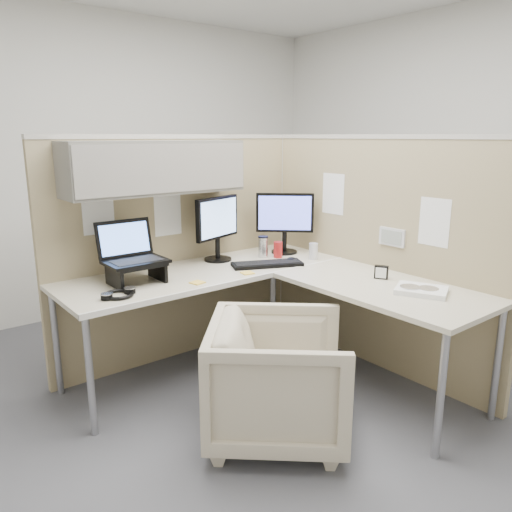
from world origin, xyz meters
TOP-DOWN VIEW (x-y plane):
  - ground at (0.00, 0.00)m, footprint 4.50×4.50m
  - partition_back at (-0.22, 0.83)m, footprint 2.00×0.36m
  - partition_right at (0.90, -0.07)m, footprint 0.07×2.03m
  - desk at (0.12, 0.13)m, footprint 2.00×1.98m
  - office_chair at (-0.25, -0.39)m, footprint 0.98×0.99m
  - monitor_left at (0.11, 0.71)m, footprint 0.43×0.20m
  - monitor_right at (0.65, 0.58)m, footprint 0.35×0.32m
  - laptop_station at (-0.62, 0.57)m, footprint 0.36×0.31m
  - keyboard at (0.29, 0.36)m, footprint 0.52×0.35m
  - mouse at (0.49, 0.33)m, footprint 0.12×0.09m
  - travel_mug at (0.43, 0.58)m, footprint 0.08×0.08m
  - soda_can_green at (0.68, 0.30)m, footprint 0.07×0.07m
  - soda_can_silver at (0.51, 0.50)m, footprint 0.07×0.07m
  - sticky_note_a at (-0.32, 0.30)m, footprint 0.09×0.09m
  - sticky_note_b at (0.06, 0.29)m, footprint 0.09×0.09m
  - headphones at (-0.81, 0.36)m, footprint 0.21×0.20m
  - paper_stack at (0.59, -0.68)m, footprint 0.32×0.35m
  - desk_clock at (0.65, -0.34)m, footprint 0.07×0.09m

SIDE VIEW (x-z plane):
  - ground at x=0.00m, z-range 0.00..0.00m
  - office_chair at x=-0.25m, z-range 0.00..0.74m
  - desk at x=0.12m, z-range 0.32..1.05m
  - sticky_note_a at x=-0.32m, z-range 0.73..0.74m
  - sticky_note_b at x=0.06m, z-range 0.73..0.74m
  - keyboard at x=0.29m, z-range 0.73..0.75m
  - headphones at x=-0.81m, z-range 0.73..0.76m
  - paper_stack at x=0.59m, z-range 0.73..0.76m
  - mouse at x=0.49m, z-range 0.73..0.77m
  - desk_clock at x=0.65m, z-range 0.73..0.82m
  - soda_can_green at x=0.68m, z-range 0.73..0.85m
  - soda_can_silver at x=0.51m, z-range 0.73..0.85m
  - travel_mug at x=0.43m, z-range 0.73..0.89m
  - partition_right at x=0.90m, z-range 0.00..1.63m
  - laptop_station at x=-0.62m, z-range 0.69..1.06m
  - monitor_left at x=0.11m, z-range 0.77..1.24m
  - monitor_right at x=0.65m, z-range 0.77..1.24m
  - partition_back at x=-0.22m, z-range 0.28..1.91m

